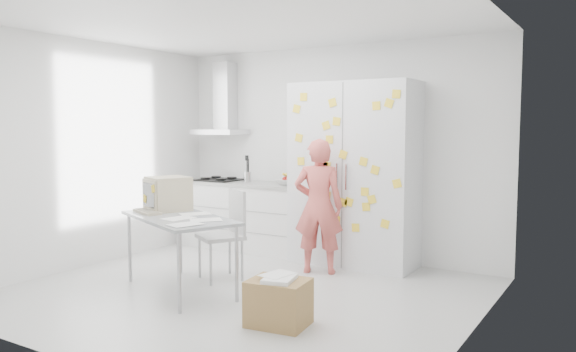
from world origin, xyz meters
The scene contains 10 objects.
floor centered at (0.00, 0.00, -0.01)m, with size 4.50×4.00×0.02m, color silver.
walls centered at (0.00, 0.72, 1.35)m, with size 4.52×4.01×2.70m.
ceiling centered at (0.00, 0.00, 2.70)m, with size 4.50×4.00×0.02m, color white.
counter_run centered at (-1.20, 1.70, 0.47)m, with size 1.84×0.63×1.28m.
range_hood centered at (-1.65, 1.84, 1.96)m, with size 0.70×0.48×1.01m.
tall_cabinet centered at (0.45, 1.67, 1.10)m, with size 1.50×0.68×2.20m.
person centered at (0.28, 1.10, 0.77)m, with size 0.56×0.37×1.54m, color #D55A52.
desk centered at (-0.83, -0.12, 0.86)m, with size 1.59×1.22×1.13m.
chair centered at (-0.46, 0.35, 0.55)m, with size 0.61×0.61×0.98m.
cardboard_box centered at (0.82, -0.59, 0.20)m, with size 0.53×0.45×0.43m.
Camera 1 is at (3.30, -4.47, 1.67)m, focal length 35.00 mm.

